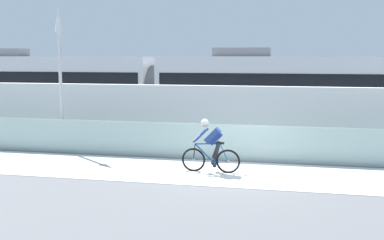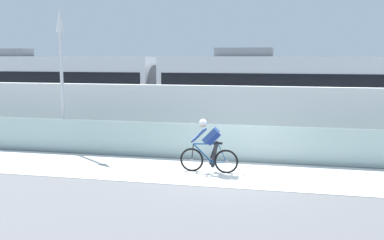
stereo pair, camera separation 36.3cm
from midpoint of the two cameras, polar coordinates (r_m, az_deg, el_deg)
ground_plane at (r=14.48m, az=5.29°, el=-6.31°), size 200.00×200.00×0.00m
bike_path_deck at (r=14.48m, az=5.29°, el=-6.29°), size 32.00×3.20×0.01m
glass_parapet at (r=16.15m, az=6.27°, el=-2.70°), size 32.00×0.05×1.20m
concrete_barrier_wall at (r=17.83m, az=7.04°, el=0.16°), size 32.00×0.36×2.38m
tram_rail_near at (r=20.45m, az=7.79°, el=-2.27°), size 32.00×0.08×0.01m
tram_rail_far at (r=21.86m, az=8.18°, el=-1.64°), size 32.00×0.08×0.01m
tram at (r=21.78m, az=-3.39°, el=3.39°), size 22.56×2.54×3.81m
cyclist_on_bike at (r=14.42m, az=2.75°, el=-3.16°), size 1.77×0.58×1.61m
lamp_post_antenna at (r=18.22m, az=-14.59°, el=6.77°), size 0.28×0.28×5.20m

